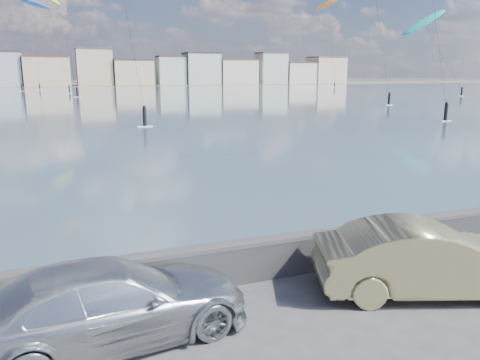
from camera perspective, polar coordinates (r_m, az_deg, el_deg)
name	(u,v)px	position (r m, az deg, el deg)	size (l,w,h in m)	color
ground	(267,346)	(9.17, 3.36, -19.50)	(700.00, 700.00, 0.00)	#333335
bay_water	(75,98)	(98.70, -19.45, 9.37)	(500.00, 177.00, 0.00)	#455766
far_shore_strip	(65,85)	(207.11, -20.57, 10.79)	(500.00, 60.00, 0.00)	#4C473D
seawall	(220,262)	(11.13, -2.43, -9.99)	(400.00, 0.36, 1.08)	#28282B
far_buildings	(68,70)	(193.08, -20.24, 12.50)	(240.79, 13.26, 14.60)	#B7C6BC
car_silver	(110,303)	(9.25, -15.54, -14.21)	(2.15, 5.28, 1.53)	#B3B8BC
car_champagne	(427,259)	(11.50, 21.84, -8.90)	(1.73, 4.97, 1.64)	tan
kitesurfer_1	(328,5)	(167.95, 10.64, 20.21)	(8.88, 8.96, 29.76)	orange
kitesurfer_2	(34,4)	(165.26, -23.81, 18.99)	(10.35, 16.71, 27.91)	blue
kitesurfer_13	(424,23)	(117.38, 21.52, 17.36)	(9.30, 12.65, 19.51)	#19BFBF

